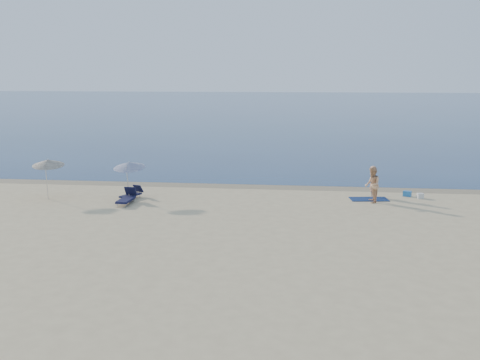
# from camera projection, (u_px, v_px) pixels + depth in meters

# --- Properties ---
(ground) EXTENTS (160.00, 160.00, 0.00)m
(ground) POSITION_uv_depth(u_px,v_px,m) (274.00, 321.00, 16.53)
(ground) COLOR #CBB687
(ground) RESTS_ON ground
(sea) EXTENTS (240.00, 160.00, 0.01)m
(sea) POSITION_uv_depth(u_px,v_px,m) (309.00, 107.00, 114.18)
(sea) COLOR #0C244A
(sea) RESTS_ON ground
(wet_sand_strip) EXTENTS (240.00, 1.60, 0.00)m
(wet_sand_strip) POSITION_uv_depth(u_px,v_px,m) (296.00, 187.00, 35.48)
(wet_sand_strip) COLOR #847254
(wet_sand_strip) RESTS_ON ground
(person_left) EXTENTS (0.57, 0.72, 1.72)m
(person_left) POSITION_uv_depth(u_px,v_px,m) (374.00, 182.00, 32.65)
(person_left) COLOR tan
(person_left) RESTS_ON ground
(person_right) EXTENTS (0.76, 0.95, 1.88)m
(person_right) POSITION_uv_depth(u_px,v_px,m) (372.00, 185.00, 31.29)
(person_right) COLOR tan
(person_right) RESTS_ON ground
(beach_towel) EXTENTS (2.12, 1.37, 0.03)m
(beach_towel) POSITION_uv_depth(u_px,v_px,m) (369.00, 199.00, 32.19)
(beach_towel) COLOR #0E1F4A
(beach_towel) RESTS_ON ground
(white_bag) EXTENTS (0.37, 0.34, 0.27)m
(white_bag) POSITION_uv_depth(u_px,v_px,m) (420.00, 196.00, 32.46)
(white_bag) COLOR silver
(white_bag) RESTS_ON ground
(blue_cooler) EXTENTS (0.50, 0.44, 0.29)m
(blue_cooler) POSITION_uv_depth(u_px,v_px,m) (407.00, 194.00, 32.97)
(blue_cooler) COLOR #226BB8
(blue_cooler) RESTS_ON ground
(umbrella_near) EXTENTS (1.75, 1.77, 2.22)m
(umbrella_near) POSITION_uv_depth(u_px,v_px,m) (129.00, 165.00, 31.78)
(umbrella_near) COLOR silver
(umbrella_near) RESTS_ON ground
(umbrella_far) EXTENTS (2.07, 2.09, 2.29)m
(umbrella_far) POSITION_uv_depth(u_px,v_px,m) (48.00, 163.00, 32.10)
(umbrella_far) COLOR silver
(umbrella_far) RESTS_ON ground
(lounger_left) EXTENTS (0.63, 1.81, 0.79)m
(lounger_left) POSITION_uv_depth(u_px,v_px,m) (127.00, 198.00, 31.10)
(lounger_left) COLOR black
(lounger_left) RESTS_ON ground
(lounger_right) EXTENTS (1.02, 1.60, 0.67)m
(lounger_right) POSITION_uv_depth(u_px,v_px,m) (132.00, 194.00, 32.39)
(lounger_right) COLOR #121533
(lounger_right) RESTS_ON ground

